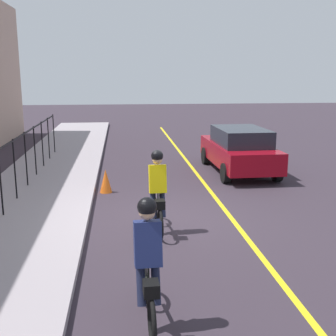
{
  "coord_description": "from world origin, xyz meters",
  "views": [
    {
      "loc": [
        -9.69,
        1.0,
        3.4
      ],
      "look_at": [
        1.14,
        -0.2,
        1.0
      ],
      "focal_mm": 45.83,
      "sensor_mm": 36.0,
      "label": 1
    }
  ],
  "objects_px": {
    "patrol_sedan": "(239,149)",
    "traffic_cone_near": "(106,181)",
    "cyclist_lead": "(158,192)",
    "cyclist_follow": "(148,263)"
  },
  "relations": [
    {
      "from": "cyclist_follow",
      "to": "traffic_cone_near",
      "type": "distance_m",
      "value": 6.99
    },
    {
      "from": "patrol_sedan",
      "to": "cyclist_lead",
      "type": "bearing_deg",
      "value": 147.75
    },
    {
      "from": "cyclist_follow",
      "to": "patrol_sedan",
      "type": "distance_m",
      "value": 9.83
    },
    {
      "from": "patrol_sedan",
      "to": "traffic_cone_near",
      "type": "height_order",
      "value": "patrol_sedan"
    },
    {
      "from": "patrol_sedan",
      "to": "cyclist_follow",
      "type": "bearing_deg",
      "value": 156.32
    },
    {
      "from": "cyclist_lead",
      "to": "traffic_cone_near",
      "type": "height_order",
      "value": "cyclist_lead"
    },
    {
      "from": "cyclist_follow",
      "to": "patrol_sedan",
      "type": "relative_size",
      "value": 0.41
    },
    {
      "from": "cyclist_follow",
      "to": "traffic_cone_near",
      "type": "xyz_separation_m",
      "value": [
        6.92,
        0.79,
        -0.57
      ]
    },
    {
      "from": "cyclist_lead",
      "to": "patrol_sedan",
      "type": "xyz_separation_m",
      "value": [
        5.52,
        -3.35,
        -0.09
      ]
    },
    {
      "from": "cyclist_follow",
      "to": "cyclist_lead",
      "type": "bearing_deg",
      "value": -9.25
    }
  ]
}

